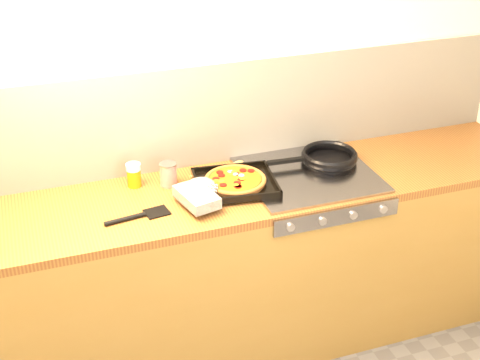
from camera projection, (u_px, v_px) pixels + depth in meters
name	position (u px, v px, depth m)	size (l,w,h in m)	color
room_shell	(198.00, 117.00, 3.14)	(3.20, 3.20, 3.20)	white
counter_run	(219.00, 272.00, 3.24)	(3.20, 0.62, 0.90)	olive
stovetop	(309.00, 175.00, 3.15)	(0.60, 0.56, 0.02)	gray
pizza_on_tray	(224.00, 185.00, 2.99)	(0.50, 0.40, 0.06)	black
frying_pan	(328.00, 157.00, 3.23)	(0.46, 0.29, 0.04)	black
tomato_can	(168.00, 175.00, 3.04)	(0.10, 0.10, 0.11)	maroon
juice_glass	(134.00, 175.00, 3.04)	(0.09, 0.09, 0.11)	orange
wooden_spoon	(223.00, 168.00, 3.20)	(0.30, 0.10, 0.02)	tan
black_spatula	(138.00, 216.00, 2.82)	(0.29, 0.10, 0.02)	black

